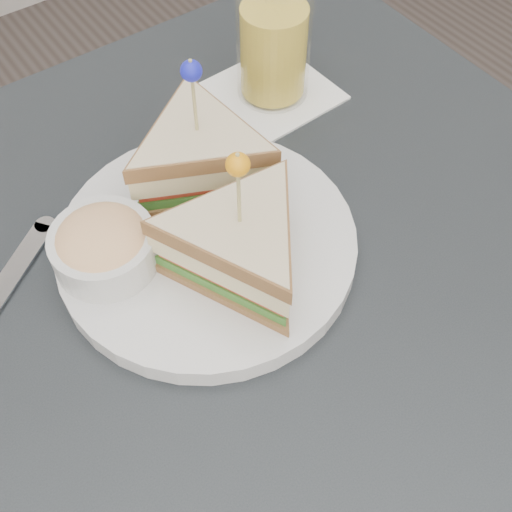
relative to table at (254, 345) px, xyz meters
name	(u,v)px	position (x,y,z in m)	size (l,w,h in m)	color
table	(254,345)	(0.00, 0.00, 0.00)	(0.80, 0.80, 0.75)	black
plate_meal	(206,213)	(0.00, 0.08, 0.12)	(0.36, 0.36, 0.16)	silver
drink_set	(274,39)	(0.18, 0.21, 0.15)	(0.13, 0.13, 0.16)	white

